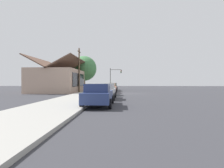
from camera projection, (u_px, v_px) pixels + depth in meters
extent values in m
plane|color=#38383D|center=(128.00, 94.00, 27.72)|extent=(120.00, 120.00, 0.00)
cube|color=#A3A099|center=(92.00, 93.00, 27.96)|extent=(60.00, 4.20, 0.16)
cube|color=navy|center=(99.00, 96.00, 13.10)|extent=(4.77, 1.83, 0.70)
cube|color=navy|center=(98.00, 88.00, 12.62)|extent=(2.29, 1.59, 0.56)
cylinder|color=black|center=(90.00, 99.00, 14.62)|extent=(0.66, 0.23, 0.66)
cylinder|color=black|center=(112.00, 99.00, 14.53)|extent=(0.66, 0.23, 0.66)
cylinder|color=black|center=(82.00, 104.00, 11.68)|extent=(0.66, 0.23, 0.66)
cylinder|color=black|center=(110.00, 104.00, 11.59)|extent=(0.66, 0.23, 0.66)
cube|color=silver|center=(105.00, 92.00, 18.65)|extent=(4.79, 1.97, 0.70)
cube|color=#A0A2A6|center=(105.00, 86.00, 18.18)|extent=(2.32, 1.68, 0.56)
cylinder|color=black|center=(99.00, 95.00, 20.19)|extent=(0.67, 0.24, 0.66)
cylinder|color=black|center=(115.00, 95.00, 20.06)|extent=(0.67, 0.24, 0.66)
cylinder|color=black|center=(94.00, 97.00, 17.26)|extent=(0.67, 0.24, 0.66)
cylinder|color=black|center=(114.00, 97.00, 17.13)|extent=(0.67, 0.24, 0.66)
cube|color=#9ED1BC|center=(108.00, 90.00, 24.38)|extent=(4.71, 1.96, 0.70)
cube|color=#86B1A0|center=(108.00, 85.00, 23.91)|extent=(2.28, 1.67, 0.56)
cylinder|color=black|center=(102.00, 92.00, 25.84)|extent=(0.67, 0.24, 0.66)
cylinder|color=black|center=(115.00, 92.00, 25.81)|extent=(0.67, 0.24, 0.66)
cylinder|color=black|center=(100.00, 93.00, 22.95)|extent=(0.67, 0.24, 0.66)
cylinder|color=black|center=(115.00, 93.00, 22.93)|extent=(0.67, 0.24, 0.66)
cube|color=#EA8C75|center=(110.00, 89.00, 29.45)|extent=(4.58, 1.99, 0.70)
cube|color=tan|center=(110.00, 85.00, 29.00)|extent=(2.23, 1.66, 0.56)
cylinder|color=black|center=(106.00, 90.00, 30.92)|extent=(0.67, 0.25, 0.66)
cylinder|color=black|center=(116.00, 91.00, 30.76)|extent=(0.67, 0.25, 0.66)
cylinder|color=black|center=(103.00, 91.00, 28.15)|extent=(0.67, 0.25, 0.66)
cylinder|color=black|center=(115.00, 91.00, 27.98)|extent=(0.67, 0.25, 0.66)
cube|color=olive|center=(112.00, 88.00, 35.36)|extent=(4.38, 1.74, 0.70)
cube|color=#61683C|center=(112.00, 84.00, 34.92)|extent=(2.10, 1.53, 0.56)
cylinder|color=black|center=(108.00, 89.00, 36.75)|extent=(0.66, 0.22, 0.66)
cylinder|color=black|center=(117.00, 89.00, 36.68)|extent=(0.66, 0.22, 0.66)
cylinder|color=black|center=(107.00, 90.00, 34.05)|extent=(0.66, 0.22, 0.66)
cylinder|color=black|center=(116.00, 90.00, 33.97)|extent=(0.66, 0.22, 0.66)
cube|color=#2D3035|center=(113.00, 87.00, 40.62)|extent=(4.48, 1.88, 0.70)
cube|color=#27292D|center=(113.00, 84.00, 40.17)|extent=(2.17, 1.60, 0.56)
cylinder|color=black|center=(109.00, 88.00, 42.01)|extent=(0.67, 0.24, 0.66)
cylinder|color=black|center=(117.00, 88.00, 41.99)|extent=(0.67, 0.24, 0.66)
cylinder|color=black|center=(109.00, 89.00, 39.26)|extent=(0.67, 0.24, 0.66)
cylinder|color=black|center=(117.00, 89.00, 39.24)|extent=(0.67, 0.24, 0.66)
cube|color=tan|center=(58.00, 81.00, 31.57)|extent=(10.44, 7.21, 3.88)
cube|color=black|center=(79.00, 80.00, 31.41)|extent=(8.35, 0.08, 2.17)
cube|color=brown|center=(68.00, 64.00, 31.47)|extent=(11.04, 3.90, 2.18)
cube|color=brown|center=(48.00, 64.00, 31.62)|extent=(11.04, 3.90, 2.18)
cylinder|color=brown|center=(84.00, 83.00, 39.03)|extent=(0.44, 0.44, 3.23)
sphere|color=#47844C|center=(84.00, 68.00, 39.01)|extent=(5.28, 5.28, 5.28)
cylinder|color=#383833|center=(110.00, 79.00, 44.36)|extent=(0.14, 0.14, 5.20)
cylinder|color=#383833|center=(116.00, 70.00, 44.28)|extent=(0.10, 2.60, 0.10)
cube|color=black|center=(121.00, 72.00, 44.23)|extent=(0.28, 0.24, 0.80)
sphere|color=red|center=(121.00, 70.00, 44.08)|extent=(0.16, 0.16, 0.16)
sphere|color=yellow|center=(121.00, 71.00, 44.08)|extent=(0.16, 0.16, 0.16)
sphere|color=green|center=(121.00, 73.00, 44.08)|extent=(0.16, 0.16, 0.16)
cylinder|color=brown|center=(79.00, 70.00, 30.97)|extent=(0.24, 0.24, 7.50)
cube|color=brown|center=(79.00, 52.00, 30.95)|extent=(1.80, 0.12, 0.12)
cylinder|color=red|center=(102.00, 90.00, 30.34)|extent=(0.22, 0.22, 0.55)
sphere|color=red|center=(102.00, 88.00, 30.34)|extent=(0.18, 0.18, 0.18)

